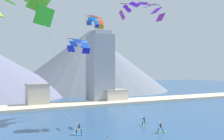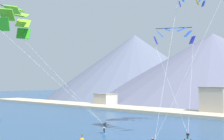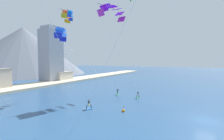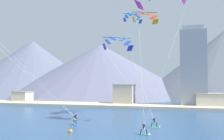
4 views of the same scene
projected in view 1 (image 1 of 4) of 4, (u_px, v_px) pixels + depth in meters
name	position (u px, v px, depth m)	size (l,w,h in m)	color
kitesurfer_near_lead	(162.00, 130.00, 39.40)	(1.79, 0.76, 1.64)	#33B266
kitesurfer_near_trail	(145.00, 123.00, 44.95)	(1.75, 1.06, 1.62)	#33B266
kitesurfer_mid_center	(78.00, 131.00, 38.07)	(1.61, 1.39, 1.79)	#337FDB
parafoil_kite_near_lead	(142.00, 10.00, 47.27)	(8.90, 9.88, 21.51)	#B022A4
parafoil_kite_near_trail	(80.00, 45.00, 50.28)	(11.29, 13.07, 14.98)	#1D26BE
parafoil_kite_mid_center	(15.00, 6.00, 26.06)	(13.74, 12.25, 16.77)	#28961D
parafoil_kite_distant_high_outer	(93.00, 21.00, 51.92)	(3.70, 3.33, 1.89)	blue
parafoil_kite_distant_low_drift	(96.00, 21.00, 55.96)	(5.68, 4.89, 2.62)	gold
shoreline_strip	(55.00, 106.00, 67.33)	(180.00, 10.00, 0.70)	beige
shore_building_harbour_front	(114.00, 96.00, 79.13)	(7.43, 5.68, 3.94)	beige
shore_building_quay_east	(37.00, 95.00, 68.97)	(5.93, 5.36, 6.24)	#B7AD9E
highrise_tower	(100.00, 67.00, 78.85)	(7.00, 7.00, 22.43)	gray
mountain_peak_west_ridge	(90.00, 60.00, 131.02)	(80.39, 80.39, 31.06)	slate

